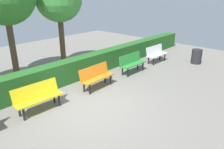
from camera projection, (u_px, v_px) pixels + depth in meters
name	position (u px, v px, depth m)	size (l,w,h in m)	color
ground_plane	(92.00, 105.00, 7.16)	(20.75, 20.75, 0.00)	gray
bench_white	(156.00, 53.00, 11.36)	(1.38, 0.50, 0.86)	white
bench_green	(132.00, 62.00, 9.89)	(1.44, 0.46, 0.86)	#2D8C38
bench_orange	(96.00, 76.00, 8.32)	(1.49, 0.52, 0.86)	orange
bench_yellow	(38.00, 96.00, 6.70)	(1.50, 0.52, 0.86)	yellow
hedge_row	(74.00, 69.00, 9.09)	(16.75, 0.59, 0.90)	#266023
trash_bin	(196.00, 56.00, 11.20)	(0.52, 0.52, 0.73)	#262628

